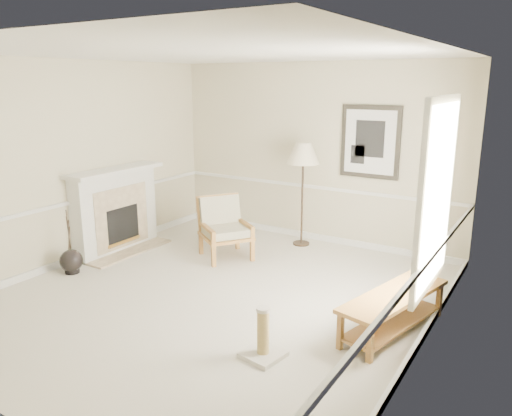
{
  "coord_description": "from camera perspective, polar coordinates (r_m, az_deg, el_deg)",
  "views": [
    {
      "loc": [
        3.47,
        -4.62,
        2.6
      ],
      "look_at": [
        0.16,
        0.7,
        1.0
      ],
      "focal_mm": 35.0,
      "sensor_mm": 36.0,
      "label": 1
    }
  ],
  "objects": [
    {
      "name": "ground",
      "position": [
        6.34,
        -4.68,
        -9.94
      ],
      "size": [
        5.5,
        5.5,
        0.0
      ],
      "primitive_type": "plane",
      "color": "silver",
      "rests_on": "ground"
    },
    {
      "name": "room",
      "position": [
        5.81,
        -3.5,
        7.04
      ],
      "size": [
        5.04,
        5.54,
        2.92
      ],
      "color": "beige",
      "rests_on": "ground"
    },
    {
      "name": "fireplace",
      "position": [
        8.06,
        -15.72,
        -0.28
      ],
      "size": [
        0.64,
        1.64,
        1.31
      ],
      "color": "white",
      "rests_on": "ground"
    },
    {
      "name": "floor_vase",
      "position": [
        7.42,
        -20.35,
        -5.74
      ],
      "size": [
        0.31,
        0.31,
        0.91
      ],
      "rotation": [
        0.0,
        0.0,
        0.24
      ],
      "color": "black",
      "rests_on": "ground"
    },
    {
      "name": "armchair",
      "position": [
        7.56,
        -3.74,
        -1.9
      ],
      "size": [
        0.99,
        0.98,
        0.91
      ],
      "rotation": [
        0.0,
        0.0,
        0.97
      ],
      "color": "#A76E36",
      "rests_on": "ground"
    },
    {
      "name": "floor_lamp",
      "position": [
        7.89,
        5.42,
        5.93
      ],
      "size": [
        0.59,
        0.59,
        1.67
      ],
      "rotation": [
        0.0,
        0.0,
        -0.13
      ],
      "color": "black",
      "rests_on": "ground"
    },
    {
      "name": "bench",
      "position": [
        5.56,
        15.44,
        -10.79
      ],
      "size": [
        0.81,
        1.58,
        0.43
      ],
      "rotation": [
        0.0,
        0.0,
        -0.24
      ],
      "color": "#A76E36",
      "rests_on": "ground"
    },
    {
      "name": "scratching_post",
      "position": [
        4.98,
        0.81,
        -15.0
      ],
      "size": [
        0.42,
        0.42,
        0.52
      ],
      "rotation": [
        0.0,
        0.0,
        -0.16
      ],
      "color": "beige",
      "rests_on": "ground"
    }
  ]
}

